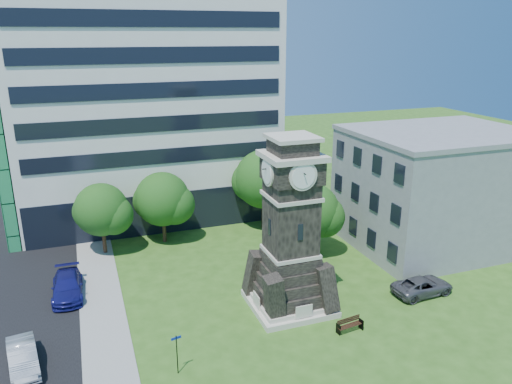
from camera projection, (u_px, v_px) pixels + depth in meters
name	position (u px, v px, depth m)	size (l,w,h in m)	color
ground	(259.00, 329.00, 32.59)	(160.00, 160.00, 0.00)	#2D5618
sidewalk	(103.00, 316.00, 33.98)	(3.00, 70.00, 0.06)	gray
clock_tower	(290.00, 237.00, 33.74)	(5.40, 5.40, 12.22)	beige
office_tall	(141.00, 77.00, 50.37)	(26.20, 15.11, 28.60)	white
office_low	(437.00, 188.00, 44.64)	(15.20, 12.20, 10.40)	gray
car_street_mid	(23.00, 357.00, 28.54)	(1.52, 4.35, 1.43)	#A3A6AB
car_street_north	(67.00, 286.00, 36.46)	(2.11, 5.20, 1.51)	navy
car_east_lot	(423.00, 286.00, 36.73)	(2.15, 4.67, 1.30)	#4E4E53
park_bench	(349.00, 324.00, 32.19)	(1.78, 0.47, 0.92)	black
street_sign	(177.00, 350.00, 27.87)	(0.59, 0.06, 2.45)	black
tree_nw	(102.00, 211.00, 42.66)	(5.02, 4.57, 6.32)	#332114
tree_nc	(163.00, 201.00, 45.04)	(5.42, 4.92, 6.60)	#332114
tree_ne	(265.00, 181.00, 48.08)	(6.26, 5.69, 7.85)	#332114
tree_east	(312.00, 213.00, 42.34)	(5.28, 4.80, 6.43)	#332114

